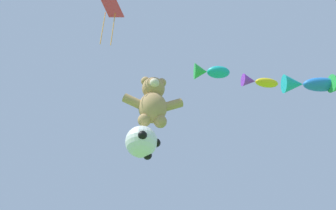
{
  "coord_description": "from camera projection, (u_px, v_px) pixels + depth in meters",
  "views": [
    {
      "loc": [
        0.36,
        -3.11,
        1.56
      ],
      "look_at": [
        1.63,
        6.1,
        9.25
      ],
      "focal_mm": 40.0,
      "sensor_mm": 36.0,
      "label": 1
    }
  ],
  "objects": [
    {
      "name": "teddy_bear_kite",
      "position": [
        153.0,
        101.0,
        13.36
      ],
      "size": [
        2.19,
        0.97,
        2.23
      ],
      "color": "tan"
    },
    {
      "name": "soccer_ball_kite",
      "position": [
        142.0,
        142.0,
        12.03
      ],
      "size": [
        1.15,
        1.14,
        1.06
      ],
      "color": "white"
    },
    {
      "name": "fish_kite_teal",
      "position": [
        210.0,
        72.0,
        14.97
      ],
      "size": [
        1.47,
        0.71,
        0.67
      ],
      "color": "#19ADB2"
    },
    {
      "name": "fish_kite_goldfin",
      "position": [
        258.0,
        82.0,
        15.22
      ],
      "size": [
        1.52,
        0.55,
        0.53
      ],
      "color": "yellow"
    },
    {
      "name": "fish_kite_cobalt",
      "position": [
        307.0,
        84.0,
        15.8
      ],
      "size": [
        2.4,
        0.99,
        0.81
      ],
      "color": "blue"
    },
    {
      "name": "diamond_kite",
      "position": [
        111.0,
        8.0,
        15.05
      ],
      "size": [
        1.11,
        1.04,
        3.06
      ],
      "color": "red"
    }
  ]
}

